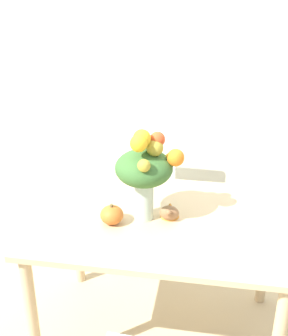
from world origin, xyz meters
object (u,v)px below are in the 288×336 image
(dining_chair_near_window, at_px, (144,189))
(pumpkin, at_px, (112,215))
(turkey_figurine, at_px, (170,211))
(flower_vase, at_px, (146,170))

(dining_chair_near_window, bearing_deg, pumpkin, -89.53)
(pumpkin, bearing_deg, turkey_figurine, 18.87)
(pumpkin, bearing_deg, dining_chair_near_window, 89.83)
(pumpkin, relative_size, turkey_figurine, 0.88)
(pumpkin, height_order, dining_chair_near_window, dining_chair_near_window)
(flower_vase, relative_size, turkey_figurine, 3.74)
(turkey_figurine, bearing_deg, dining_chair_near_window, 108.21)
(pumpkin, distance_m, turkey_figurine, 0.29)
(pumpkin, xyz_separation_m, dining_chair_near_window, (0.00, 0.91, -0.35))
(flower_vase, distance_m, pumpkin, 0.28)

